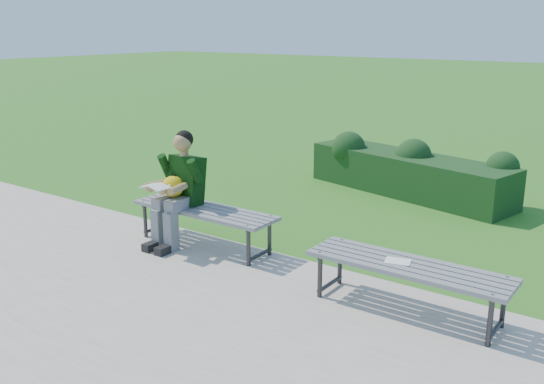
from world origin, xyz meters
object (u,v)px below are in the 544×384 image
at_px(hedge, 408,170).
at_px(bench_right, 408,270).
at_px(paper_sheet, 398,261).
at_px(seated_boy, 178,185).
at_px(bench_left, 204,213).

relative_size(hedge, bench_right, 1.86).
bearing_deg(paper_sheet, seated_boy, 177.35).
distance_m(seated_boy, paper_sheet, 2.78).
height_order(bench_right, seated_boy, seated_boy).
bearing_deg(bench_right, seated_boy, 177.44).
relative_size(bench_left, seated_boy, 1.37).
distance_m(hedge, bench_left, 3.68).
xyz_separation_m(bench_left, seated_boy, (-0.30, -0.10, 0.30)).
bearing_deg(seated_boy, bench_left, 17.62).
xyz_separation_m(hedge, bench_right, (1.61, -3.77, 0.06)).
relative_size(hedge, seated_boy, 2.55).
height_order(bench_left, bench_right, same).
distance_m(hedge, seated_boy, 3.87).
xyz_separation_m(hedge, bench_left, (-0.96, -3.55, 0.06)).
height_order(hedge, bench_right, hedge).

